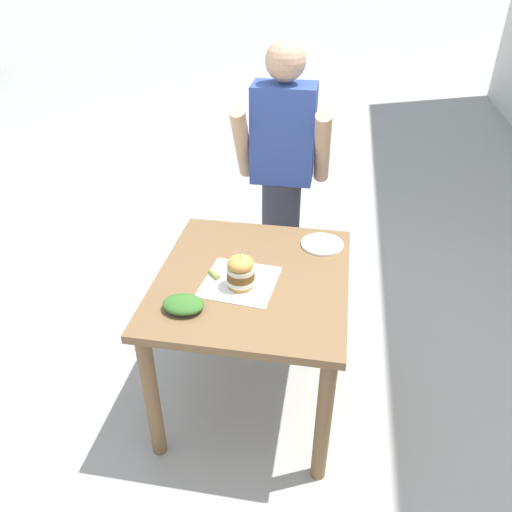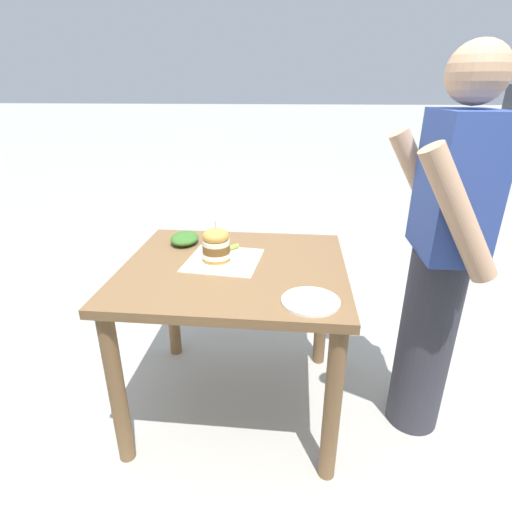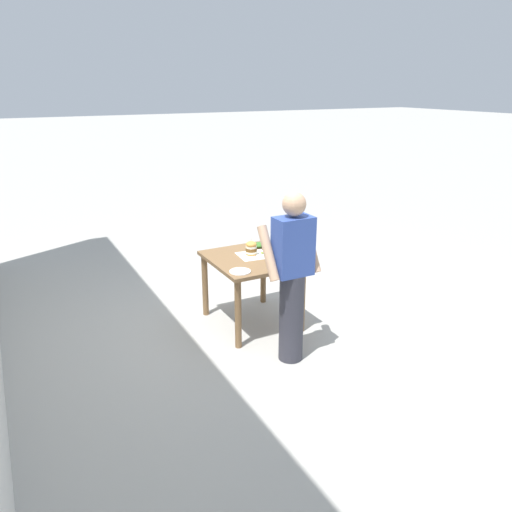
{
  "view_description": "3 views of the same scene",
  "coord_description": "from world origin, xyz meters",
  "px_view_note": "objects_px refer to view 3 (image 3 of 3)",
  "views": [
    {
      "loc": [
        0.34,
        -1.89,
        2.14
      ],
      "look_at": [
        0.0,
        0.1,
        0.84
      ],
      "focal_mm": 35.0,
      "sensor_mm": 36.0,
      "label": 1
    },
    {
      "loc": [
        1.63,
        0.26,
        1.53
      ],
      "look_at": [
        0.0,
        0.1,
        0.84
      ],
      "focal_mm": 28.0,
      "sensor_mm": 36.0,
      "label": 2
    },
    {
      "loc": [
        2.39,
        4.6,
        2.61
      ],
      "look_at": [
        0.0,
        0.1,
        0.84
      ],
      "focal_mm": 35.0,
      "sensor_mm": 36.0,
      "label": 3
    }
  ],
  "objects_px": {
    "patio_table": "(252,269)",
    "diner_across_table": "(292,276)",
    "sandwich": "(251,248)",
    "side_plate_with_forks": "(240,271)",
    "side_salad": "(259,245)",
    "pickle_spear": "(264,253)"
  },
  "relations": [
    {
      "from": "side_salad",
      "to": "pickle_spear",
      "type": "bearing_deg",
      "value": 74.48
    },
    {
      "from": "pickle_spear",
      "to": "diner_across_table",
      "type": "xyz_separation_m",
      "value": [
        0.2,
        0.92,
        0.08
      ]
    },
    {
      "from": "patio_table",
      "to": "side_plate_with_forks",
      "type": "bearing_deg",
      "value": 47.46
    },
    {
      "from": "pickle_spear",
      "to": "diner_across_table",
      "type": "relative_size",
      "value": 0.04
    },
    {
      "from": "patio_table",
      "to": "side_plate_with_forks",
      "type": "xyz_separation_m",
      "value": [
        0.31,
        0.34,
        0.14
      ]
    },
    {
      "from": "pickle_spear",
      "to": "side_plate_with_forks",
      "type": "relative_size",
      "value": 0.33
    },
    {
      "from": "patio_table",
      "to": "sandwich",
      "type": "bearing_deg",
      "value": -113.79
    },
    {
      "from": "pickle_spear",
      "to": "sandwich",
      "type": "bearing_deg",
      "value": -19.56
    },
    {
      "from": "pickle_spear",
      "to": "side_salad",
      "type": "relative_size",
      "value": 0.4
    },
    {
      "from": "sandwich",
      "to": "side_salad",
      "type": "bearing_deg",
      "value": -135.36
    },
    {
      "from": "patio_table",
      "to": "side_salad",
      "type": "bearing_deg",
      "value": -130.17
    },
    {
      "from": "diner_across_table",
      "to": "side_plate_with_forks",
      "type": "bearing_deg",
      "value": -62.48
    },
    {
      "from": "sandwich",
      "to": "pickle_spear",
      "type": "relative_size",
      "value": 2.67
    },
    {
      "from": "sandwich",
      "to": "diner_across_table",
      "type": "bearing_deg",
      "value": 86.26
    },
    {
      "from": "patio_table",
      "to": "diner_across_table",
      "type": "bearing_deg",
      "value": 88.36
    },
    {
      "from": "pickle_spear",
      "to": "side_salad",
      "type": "xyz_separation_m",
      "value": [
        -0.07,
        -0.26,
        0.01
      ]
    },
    {
      "from": "side_plate_with_forks",
      "to": "side_salad",
      "type": "height_order",
      "value": "side_salad"
    },
    {
      "from": "patio_table",
      "to": "diner_across_table",
      "type": "relative_size",
      "value": 0.59
    },
    {
      "from": "side_salad",
      "to": "diner_across_table",
      "type": "xyz_separation_m",
      "value": [
        0.27,
        1.17,
        0.07
      ]
    },
    {
      "from": "sandwich",
      "to": "side_salad",
      "type": "relative_size",
      "value": 1.06
    },
    {
      "from": "sandwich",
      "to": "side_plate_with_forks",
      "type": "xyz_separation_m",
      "value": [
        0.35,
        0.42,
        -0.07
      ]
    },
    {
      "from": "patio_table",
      "to": "side_salad",
      "type": "relative_size",
      "value": 5.57
    }
  ]
}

